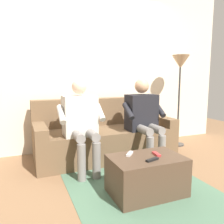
# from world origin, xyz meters

# --- Properties ---
(ground_plane) EXTENTS (8.00, 8.00, 0.00)m
(ground_plane) POSITION_xyz_m (0.00, 0.60, 0.00)
(ground_plane) COLOR #846042
(back_wall) EXTENTS (5.01, 0.06, 2.77)m
(back_wall) POSITION_xyz_m (0.00, -0.68, 1.39)
(back_wall) COLOR beige
(back_wall) RESTS_ON ground
(couch) EXTENTS (2.04, 0.83, 0.86)m
(couch) POSITION_xyz_m (0.00, -0.15, 0.30)
(couch) COLOR brown
(couch) RESTS_ON ground
(coffee_table) EXTENTS (0.74, 0.48, 0.39)m
(coffee_table) POSITION_xyz_m (0.00, 1.11, 0.20)
(coffee_table) COLOR #4C3828
(coffee_table) RESTS_ON ground
(person_left_seated) EXTENTS (0.57, 0.58, 1.17)m
(person_left_seated) POSITION_xyz_m (-0.45, 0.25, 0.66)
(person_left_seated) COLOR black
(person_left_seated) RESTS_ON ground
(person_right_seated) EXTENTS (0.57, 0.60, 1.16)m
(person_right_seated) POSITION_xyz_m (0.45, 0.23, 0.66)
(person_right_seated) COLOR beige
(person_right_seated) RESTS_ON ground
(remote_black) EXTENTS (0.15, 0.08, 0.02)m
(remote_black) POSITION_xyz_m (0.01, 1.22, 0.40)
(remote_black) COLOR black
(remote_black) RESTS_ON coffee_table
(remote_red) EXTENTS (0.06, 0.13, 0.02)m
(remote_red) POSITION_xyz_m (-0.12, 1.09, 0.40)
(remote_red) COLOR #B73333
(remote_red) RESTS_ON coffee_table
(remote_white) EXTENTS (0.12, 0.13, 0.02)m
(remote_white) POSITION_xyz_m (0.13, 0.98, 0.40)
(remote_white) COLOR white
(remote_white) RESTS_ON coffee_table
(floor_rug) EXTENTS (1.48, 1.77, 0.01)m
(floor_rug) POSITION_xyz_m (0.00, 0.94, 0.00)
(floor_rug) COLOR #4C7056
(floor_rug) RESTS_ON ground
(floor_lamp) EXTENTS (0.29, 0.29, 1.56)m
(floor_lamp) POSITION_xyz_m (-1.40, -0.19, 1.33)
(floor_lamp) COLOR #2D2D2D
(floor_lamp) RESTS_ON ground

